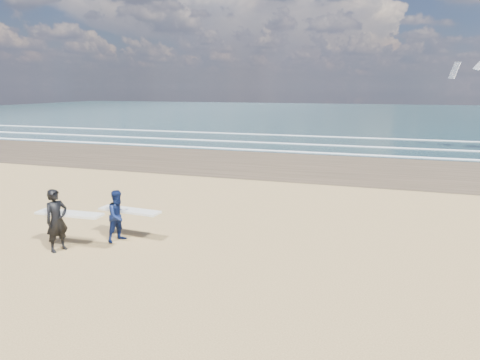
% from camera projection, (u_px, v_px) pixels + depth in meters
% --- Properties ---
extents(ocean, '(220.00, 100.00, 0.02)m').
position_uv_depth(ocean, '(453.00, 116.00, 73.70)').
color(ocean, '#1A363A').
rests_on(ocean, ground).
extents(surfer_near, '(2.22, 1.07, 1.98)m').
position_uv_depth(surfer_near, '(58.00, 220.00, 13.23)').
color(surfer_near, black).
rests_on(surfer_near, ground).
extents(surfer_far, '(2.23, 1.20, 1.73)m').
position_uv_depth(surfer_far, '(120.00, 215.00, 14.11)').
color(surfer_far, '#0C1843').
rests_on(surfer_far, ground).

